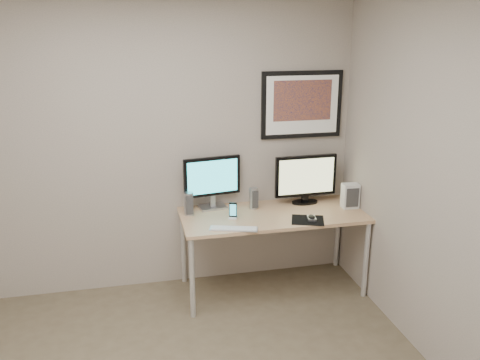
% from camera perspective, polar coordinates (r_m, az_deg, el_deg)
% --- Properties ---
extents(room, '(3.60, 3.60, 3.60)m').
position_cam_1_polar(room, '(3.16, -8.96, 4.72)').
color(room, white).
rests_on(room, ground).
extents(desk, '(1.60, 0.70, 0.73)m').
position_cam_1_polar(desk, '(4.47, 3.69, -4.55)').
color(desk, '#9D734C').
rests_on(desk, floor).
extents(framed_art, '(0.75, 0.04, 0.60)m').
position_cam_1_polar(framed_art, '(4.64, 6.96, 8.41)').
color(framed_art, black).
rests_on(framed_art, room).
extents(monitor_large, '(0.51, 0.20, 0.47)m').
position_cam_1_polar(monitor_large, '(4.50, -3.15, -0.02)').
color(monitor_large, '#B0B0B5').
rests_on(monitor_large, desk).
extents(monitor_tv, '(0.58, 0.14, 0.45)m').
position_cam_1_polar(monitor_tv, '(4.65, 7.39, 0.22)').
color(monitor_tv, black).
rests_on(monitor_tv, desk).
extents(speaker_left, '(0.09, 0.09, 0.20)m').
position_cam_1_polar(speaker_left, '(4.39, -5.78, -2.68)').
color(speaker_left, '#B0B0B5').
rests_on(speaker_left, desk).
extents(speaker_right, '(0.09, 0.09, 0.19)m').
position_cam_1_polar(speaker_right, '(4.53, 1.54, -2.06)').
color(speaker_right, '#B0B0B5').
rests_on(speaker_right, desk).
extents(phone_dock, '(0.09, 0.09, 0.15)m').
position_cam_1_polar(phone_dock, '(4.30, -0.78, -3.46)').
color(phone_dock, black).
rests_on(phone_dock, desk).
extents(keyboard, '(0.40, 0.21, 0.01)m').
position_cam_1_polar(keyboard, '(4.10, -0.70, -5.47)').
color(keyboard, '#B9B9BE').
rests_on(keyboard, desk).
extents(mousepad, '(0.33, 0.31, 0.00)m').
position_cam_1_polar(mousepad, '(4.32, 7.61, -4.48)').
color(mousepad, black).
rests_on(mousepad, desk).
extents(mouse, '(0.08, 0.12, 0.04)m').
position_cam_1_polar(mouse, '(4.33, 8.05, -4.17)').
color(mouse, black).
rests_on(mouse, mousepad).
extents(fan_unit, '(0.15, 0.11, 0.22)m').
position_cam_1_polar(fan_unit, '(4.65, 12.27, -1.74)').
color(fan_unit, silver).
rests_on(fan_unit, desk).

